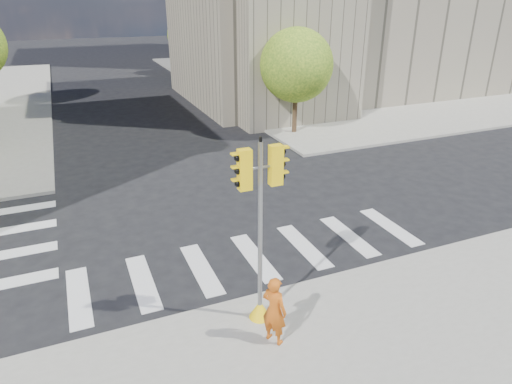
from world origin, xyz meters
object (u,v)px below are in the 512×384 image
traffic_signal (260,248)px  photographer (274,310)px  lamp_far (209,32)px  lamp_near (275,48)px

traffic_signal → photographer: traffic_signal is taller
photographer → lamp_far: bearing=-46.5°
lamp_near → traffic_signal: size_ratio=1.67×
lamp_far → photographer: size_ratio=4.52×
lamp_far → photographer: lamp_far is taller
lamp_near → lamp_far: (0.00, 14.00, 0.00)m
lamp_far → photographer: (-9.22, -33.89, -3.53)m
lamp_near → photographer: 22.20m
lamp_near → traffic_signal: (-9.19, -18.96, -2.35)m
lamp_near → lamp_far: same height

